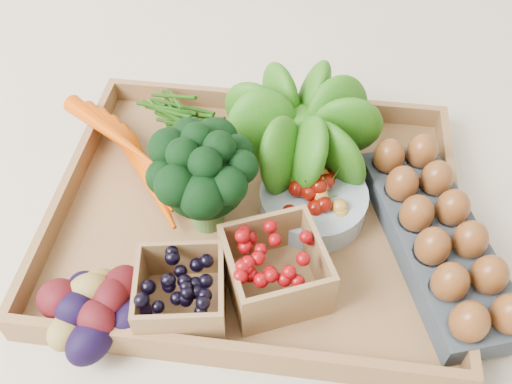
# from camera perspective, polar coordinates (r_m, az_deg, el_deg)

# --- Properties ---
(ground) EXTENTS (4.00, 4.00, 0.00)m
(ground) POSITION_cam_1_polar(r_m,az_deg,el_deg) (0.81, 0.00, -2.76)
(ground) COLOR beige
(ground) RESTS_ON ground
(tray) EXTENTS (0.55, 0.45, 0.01)m
(tray) POSITION_cam_1_polar(r_m,az_deg,el_deg) (0.81, 0.00, -2.43)
(tray) COLOR olive
(tray) RESTS_ON ground
(carrots) EXTENTS (0.20, 0.14, 0.05)m
(carrots) POSITION_cam_1_polar(r_m,az_deg,el_deg) (0.86, -11.60, 3.08)
(carrots) COLOR #CA4200
(carrots) RESTS_ON tray
(lettuce) EXTENTS (0.15, 0.15, 0.15)m
(lettuce) POSITION_cam_1_polar(r_m,az_deg,el_deg) (0.82, 4.68, 7.00)
(lettuce) COLOR #0F4F0C
(lettuce) RESTS_ON tray
(broccoli) EXTENTS (0.15, 0.15, 0.12)m
(broccoli) POSITION_cam_1_polar(r_m,az_deg,el_deg) (0.75, -5.07, -0.21)
(broccoli) COLOR black
(broccoli) RESTS_ON tray
(cherry_bowl) EXTENTS (0.15, 0.15, 0.04)m
(cherry_bowl) POSITION_cam_1_polar(r_m,az_deg,el_deg) (0.79, 5.73, -0.99)
(cherry_bowl) COLOR #8C9EA5
(cherry_bowl) RESTS_ON tray
(egg_carton) EXTENTS (0.21, 0.33, 0.04)m
(egg_carton) POSITION_cam_1_polar(r_m,az_deg,el_deg) (0.79, 17.63, -4.74)
(egg_carton) COLOR #343A43
(egg_carton) RESTS_ON tray
(potatoes) EXTENTS (0.13, 0.13, 0.08)m
(potatoes) POSITION_cam_1_polar(r_m,az_deg,el_deg) (0.70, -16.07, -10.62)
(potatoes) COLOR #3D090E
(potatoes) RESTS_ON tray
(punnet_blackberry) EXTENTS (0.12, 0.12, 0.07)m
(punnet_blackberry) POSITION_cam_1_polar(r_m,az_deg,el_deg) (0.69, -7.50, -10.01)
(punnet_blackberry) COLOR black
(punnet_blackberry) RESTS_ON tray
(punnet_raspberry) EXTENTS (0.15, 0.15, 0.08)m
(punnet_raspberry) POSITION_cam_1_polar(r_m,az_deg,el_deg) (0.70, 1.93, -7.71)
(punnet_raspberry) COLOR #740508
(punnet_raspberry) RESTS_ON tray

